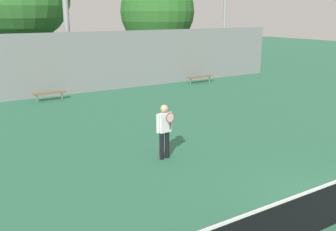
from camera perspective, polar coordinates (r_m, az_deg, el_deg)
The scene contains 5 objects.
tennis_player at distance 11.94m, azimuth -0.51°, elevation -1.83°, with size 0.58×0.43×1.71m.
bench_courtside_far at distance 21.05m, azimuth -16.82°, elevation 3.10°, with size 1.62×0.40×0.42m.
bench_by_gate at distance 25.47m, azimuth 4.71°, elevation 5.60°, with size 1.92×0.40×0.42m.
back_fence at distance 22.53m, azimuth -12.16°, elevation 7.49°, with size 27.76×0.06×3.38m.
tree_green_tall at distance 29.55m, azimuth -1.54°, elevation 14.87°, with size 5.40×5.40×7.19m.
Camera 1 is at (-7.98, -4.37, 4.36)m, focal length 42.00 mm.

